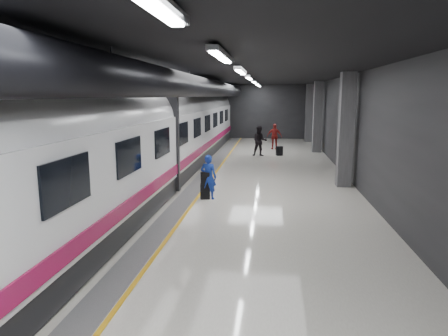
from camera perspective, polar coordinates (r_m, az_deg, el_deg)
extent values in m
plane|color=silver|center=(14.75, 0.23, -3.81)|extent=(40.00, 40.00, 0.00)
cube|color=black|center=(14.34, 0.25, 13.91)|extent=(10.00, 40.00, 0.02)
cube|color=#28282B|center=(34.28, 4.09, 8.01)|extent=(10.00, 0.02, 4.50)
cube|color=#28282B|center=(15.74, -18.22, 4.88)|extent=(0.02, 40.00, 4.50)
cube|color=#28282B|center=(14.67, 20.10, 4.41)|extent=(0.02, 40.00, 4.50)
cube|color=slate|center=(14.96, -4.92, -3.63)|extent=(0.65, 39.80, 0.01)
cube|color=yellow|center=(14.88, -3.41, -3.68)|extent=(0.10, 39.80, 0.01)
cylinder|color=black|center=(14.52, -4.97, 11.66)|extent=(0.80, 38.00, 0.80)
cube|color=silver|center=(8.32, -0.37, 15.85)|extent=(0.22, 2.60, 0.10)
cube|color=silver|center=(13.28, 2.39, 13.76)|extent=(0.22, 2.60, 0.10)
cube|color=silver|center=(18.26, 3.63, 12.80)|extent=(0.22, 2.60, 0.10)
cube|color=silver|center=(23.25, 4.34, 12.25)|extent=(0.22, 2.60, 0.10)
cube|color=silver|center=(28.24, 4.79, 11.89)|extent=(0.22, 2.60, 0.10)
cube|color=silver|center=(32.24, 5.05, 11.68)|extent=(0.22, 2.60, 0.10)
cube|color=#515154|center=(16.53, 17.00, 5.18)|extent=(0.55, 0.55, 4.50)
cube|color=#515154|center=(26.41, 13.22, 7.10)|extent=(0.55, 0.55, 4.50)
cube|color=#515154|center=(32.37, 12.06, 7.68)|extent=(0.55, 0.55, 4.50)
cube|color=black|center=(15.37, -11.90, -2.12)|extent=(2.80, 38.00, 0.60)
cube|color=white|center=(15.14, -12.09, 3.06)|extent=(2.90, 38.00, 2.20)
cylinder|color=white|center=(15.05, -12.23, 6.65)|extent=(2.80, 38.00, 2.80)
cube|color=#990D42|center=(14.85, -6.60, -0.03)|extent=(0.04, 38.00, 0.35)
cube|color=black|center=(15.11, -12.13, 4.00)|extent=(3.05, 0.25, 3.80)
cube|color=black|center=(7.23, -21.52, -1.96)|extent=(0.05, 1.60, 0.85)
cube|color=black|center=(9.93, -13.38, 1.65)|extent=(0.05, 1.60, 0.85)
cube|color=black|center=(12.76, -8.78, 3.67)|extent=(0.05, 1.60, 0.85)
cube|color=black|center=(15.66, -5.85, 4.94)|extent=(0.05, 1.60, 0.85)
cube|color=black|center=(18.59, -3.83, 5.81)|extent=(0.05, 1.60, 0.85)
cube|color=black|center=(21.53, -2.36, 6.43)|extent=(0.05, 1.60, 0.85)
cube|color=black|center=(24.49, -1.24, 6.91)|extent=(0.05, 1.60, 0.85)
cube|color=black|center=(27.46, -0.37, 7.27)|extent=(0.05, 1.60, 0.85)
cube|color=black|center=(30.44, 0.34, 7.57)|extent=(0.05, 1.60, 0.85)
imported|color=#1649AA|center=(14.01, -2.24, -1.27)|extent=(0.63, 0.46, 1.58)
cube|color=black|center=(14.09, -2.72, -3.35)|extent=(0.37, 0.27, 0.55)
cube|color=black|center=(13.98, -2.73, -1.44)|extent=(0.34, 0.23, 0.41)
imported|color=black|center=(24.12, 5.14, 3.86)|extent=(0.97, 0.80, 1.82)
imported|color=maroon|center=(27.44, 7.20, 4.50)|extent=(1.05, 0.52, 1.73)
cube|color=black|center=(24.60, 7.91, 2.44)|extent=(0.44, 0.36, 0.56)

